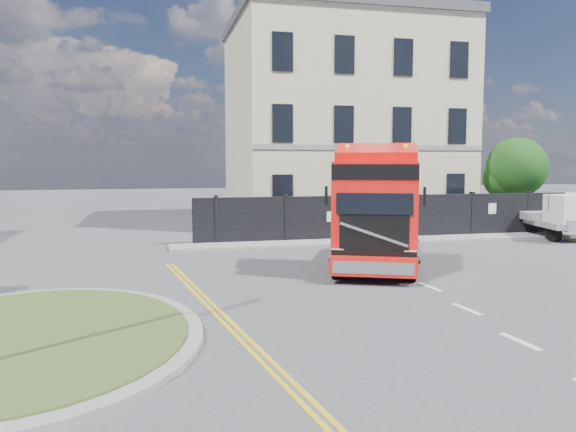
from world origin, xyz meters
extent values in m
plane|color=#424244|center=(0.00, 0.00, 0.00)|extent=(120.00, 120.00, 0.00)
cylinder|color=gray|center=(-7.00, -3.00, 0.06)|extent=(6.80, 6.80, 0.12)
cylinder|color=#3A5120|center=(-7.00, -3.00, 0.14)|extent=(6.20, 6.20, 0.05)
cube|color=black|center=(6.00, 9.00, 1.00)|extent=(18.00, 0.25, 2.00)
cube|color=silver|center=(14.50, 9.00, 1.00)|extent=(2.60, 0.12, 2.00)
cube|color=beige|center=(6.00, 16.50, 5.50)|extent=(12.00, 10.00, 11.00)
cube|color=#46474B|center=(6.00, 16.50, 11.25)|extent=(12.30, 10.30, 0.50)
cube|color=beige|center=(3.00, 16.50, 12.00)|extent=(0.80, 0.80, 1.60)
cube|color=beige|center=(9.00, 16.50, 12.00)|extent=(0.80, 0.80, 1.60)
cylinder|color=#382619|center=(14.50, 12.00, 1.20)|extent=(0.24, 0.24, 2.40)
sphere|color=#143810|center=(14.50, 12.00, 3.20)|extent=(3.20, 3.20, 3.20)
sphere|color=#143810|center=(14.00, 12.40, 2.60)|extent=(2.20, 2.20, 2.20)
cube|color=gray|center=(6.00, 8.10, 0.06)|extent=(20.00, 1.60, 0.12)
cube|color=black|center=(2.77, 3.16, 0.74)|extent=(4.69, 6.68, 0.44)
cube|color=red|center=(2.09, 1.58, 2.13)|extent=(3.29, 3.34, 2.77)
cube|color=red|center=(2.50, 2.53, 3.26)|extent=(2.62, 1.80, 1.38)
cube|color=black|center=(1.59, 0.41, 2.52)|extent=(2.02, 0.92, 1.04)
cube|color=red|center=(1.46, 0.12, 0.54)|extent=(2.41, 1.30, 0.54)
cylinder|color=black|center=(0.79, 1.27, 0.51)|extent=(0.70, 1.07, 1.03)
cylinder|color=gray|center=(0.79, 1.27, 0.51)|extent=(0.55, 0.66, 0.57)
cylinder|color=black|center=(2.76, 0.43, 0.51)|extent=(0.70, 1.07, 1.03)
cylinder|color=gray|center=(2.76, 0.43, 0.51)|extent=(0.55, 0.66, 0.57)
cylinder|color=black|center=(2.19, 4.50, 0.51)|extent=(0.70, 1.07, 1.03)
cylinder|color=gray|center=(2.19, 4.50, 0.51)|extent=(0.55, 0.66, 0.57)
cylinder|color=black|center=(4.15, 3.65, 0.51)|extent=(0.70, 1.07, 1.03)
cylinder|color=gray|center=(4.15, 3.65, 0.51)|extent=(0.55, 0.66, 0.57)
cylinder|color=black|center=(2.66, 5.58, 0.51)|extent=(0.70, 1.07, 1.03)
cylinder|color=gray|center=(2.66, 5.58, 0.51)|extent=(0.55, 0.66, 0.57)
cylinder|color=black|center=(4.62, 4.74, 0.51)|extent=(0.70, 1.07, 1.03)
cylinder|color=gray|center=(4.62, 4.74, 0.51)|extent=(0.55, 0.66, 0.57)
cube|color=gray|center=(13.49, 8.00, 0.71)|extent=(2.83, 5.16, 0.25)
cube|color=silver|center=(13.49, 6.47, 1.37)|extent=(2.25, 2.17, 1.32)
cylinder|color=black|center=(12.52, 6.47, 0.36)|extent=(0.25, 0.71, 0.71)
cylinder|color=black|center=(12.52, 9.53, 0.36)|extent=(0.25, 0.71, 0.71)
cylinder|color=black|center=(14.46, 9.53, 0.36)|extent=(0.25, 0.71, 0.71)
camera|label=1|loc=(-4.53, -14.52, 3.51)|focal=35.00mm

